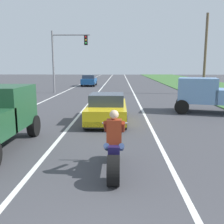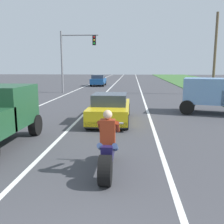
% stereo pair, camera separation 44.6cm
% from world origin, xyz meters
% --- Properties ---
extents(lane_stripe_left_solid, '(0.14, 120.00, 0.01)m').
position_xyz_m(lane_stripe_left_solid, '(-5.40, 20.00, 0.00)').
color(lane_stripe_left_solid, white).
rests_on(lane_stripe_left_solid, ground).
extents(lane_stripe_right_solid, '(0.14, 120.00, 0.01)m').
position_xyz_m(lane_stripe_right_solid, '(1.80, 20.00, 0.00)').
color(lane_stripe_right_solid, white).
rests_on(lane_stripe_right_solid, ground).
extents(lane_stripe_centre_dashed, '(0.14, 120.00, 0.01)m').
position_xyz_m(lane_stripe_centre_dashed, '(-1.80, 20.00, 0.00)').
color(lane_stripe_centre_dashed, white).
rests_on(lane_stripe_centre_dashed, ground).
extents(motorcycle_with_rider, '(0.70, 2.21, 1.62)m').
position_xyz_m(motorcycle_with_rider, '(0.30, 4.22, 0.59)').
color(motorcycle_with_rider, black).
rests_on(motorcycle_with_rider, ground).
extents(sports_car_yellow, '(1.84, 4.30, 1.37)m').
position_xyz_m(sports_car_yellow, '(-0.18, 10.33, 0.63)').
color(sports_car_yellow, yellow).
rests_on(sports_car_yellow, ground).
extents(pickup_truck_right_shoulder_light_blue, '(5.14, 3.14, 1.98)m').
position_xyz_m(pickup_truck_right_shoulder_light_blue, '(5.80, 12.88, 1.11)').
color(pickup_truck_right_shoulder_light_blue, '#6B93C6').
rests_on(pickup_truck_right_shoulder_light_blue, ground).
extents(traffic_light_mast_near, '(3.74, 0.34, 6.00)m').
position_xyz_m(traffic_light_mast_near, '(-5.02, 23.58, 3.94)').
color(traffic_light_mast_near, gray).
rests_on(traffic_light_mast_near, ground).
extents(utility_pole_roadside, '(0.24, 0.24, 7.45)m').
position_xyz_m(utility_pole_roadside, '(8.44, 23.09, 3.72)').
color(utility_pole_roadside, brown).
rests_on(utility_pole_roadside, ground).
extents(distant_car_far_ahead, '(1.80, 4.00, 1.50)m').
position_xyz_m(distant_car_far_ahead, '(-3.73, 32.79, 0.77)').
color(distant_car_far_ahead, '#194C8C').
rests_on(distant_car_far_ahead, ground).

